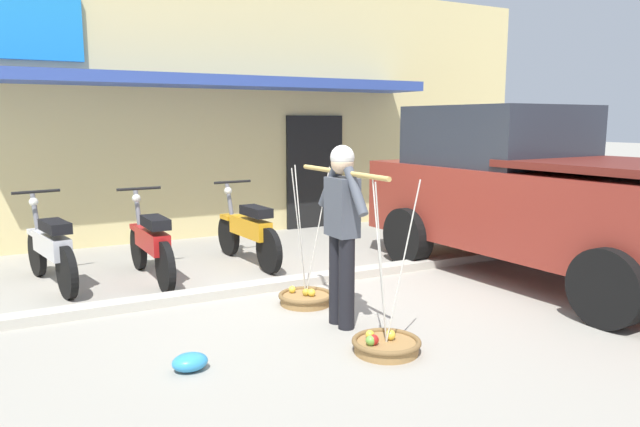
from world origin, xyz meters
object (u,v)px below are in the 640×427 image
(fruit_basket_right_side, at_px, (386,344))
(motorcycle_second_in_row, at_px, (151,244))
(fruit_vendor, at_px, (342,224))
(parked_truck, at_px, (539,194))
(motorcycle_third_in_row, at_px, (248,231))
(plastic_litter_bag, at_px, (190,362))
(motorcycle_nearest_shop, at_px, (51,249))
(fruit_basket_left_side, at_px, (306,297))

(fruit_basket_right_side, bearing_deg, motorcycle_second_in_row, 110.82)
(fruit_vendor, distance_m, parked_truck, 3.07)
(fruit_basket_right_side, distance_m, motorcycle_second_in_row, 3.44)
(fruit_basket_right_side, relative_size, motorcycle_third_in_row, 0.80)
(fruit_vendor, xyz_separation_m, plastic_litter_bag, (-1.55, -0.34, -0.91))
(motorcycle_nearest_shop, height_order, motorcycle_second_in_row, same)
(fruit_basket_right_side, bearing_deg, motorcycle_third_in_row, 88.06)
(fruit_basket_left_side, height_order, fruit_basket_right_side, same)
(fruit_basket_right_side, xyz_separation_m, motorcycle_third_in_row, (0.12, 3.43, 0.38))
(fruit_vendor, xyz_separation_m, fruit_basket_right_side, (-0.00, -0.75, -0.90))
(motorcycle_second_in_row, bearing_deg, fruit_basket_left_side, -54.36)
(fruit_basket_left_side, distance_m, plastic_litter_bag, 1.89)
(plastic_litter_bag, bearing_deg, fruit_vendor, 12.47)
(motorcycle_third_in_row, bearing_deg, parked_truck, -37.44)
(fruit_vendor, xyz_separation_m, motorcycle_third_in_row, (0.11, 2.69, -0.52))
(motorcycle_nearest_shop, bearing_deg, motorcycle_second_in_row, -13.09)
(motorcycle_nearest_shop, xyz_separation_m, motorcycle_third_in_row, (2.42, -0.02, 0.00))
(motorcycle_nearest_shop, relative_size, parked_truck, 0.38)
(motorcycle_nearest_shop, bearing_deg, motorcycle_third_in_row, -0.45)
(motorcycle_nearest_shop, xyz_separation_m, plastic_litter_bag, (0.76, -3.05, -0.38))
(motorcycle_second_in_row, height_order, parked_truck, parked_truck)
(parked_truck, bearing_deg, motorcycle_second_in_row, 154.76)
(fruit_basket_right_side, bearing_deg, fruit_basket_left_side, 89.84)
(fruit_vendor, relative_size, fruit_basket_right_side, 1.17)
(motorcycle_nearest_shop, height_order, parked_truck, parked_truck)
(fruit_basket_left_side, relative_size, motorcycle_second_in_row, 0.80)
(fruit_basket_left_side, xyz_separation_m, plastic_litter_bag, (-1.55, -1.09, -0.01))
(fruit_basket_right_side, bearing_deg, motorcycle_nearest_shop, 123.67)
(fruit_basket_right_side, distance_m, motorcycle_third_in_row, 3.45)
(fruit_basket_left_side, bearing_deg, fruit_vendor, -89.99)
(fruit_vendor, xyz_separation_m, fruit_basket_left_side, (-0.00, 0.75, -0.90))
(motorcycle_second_in_row, bearing_deg, motorcycle_third_in_row, 9.91)
(motorcycle_third_in_row, bearing_deg, fruit_basket_left_side, -93.31)
(fruit_basket_left_side, bearing_deg, motorcycle_second_in_row, 125.64)
(motorcycle_second_in_row, bearing_deg, fruit_vendor, -63.53)
(fruit_basket_right_side, relative_size, motorcycle_second_in_row, 0.80)
(motorcycle_nearest_shop, distance_m, plastic_litter_bag, 3.16)
(fruit_vendor, xyz_separation_m, motorcycle_nearest_shop, (-2.30, 2.70, -0.52))
(fruit_vendor, relative_size, motorcycle_nearest_shop, 0.94)
(motorcycle_third_in_row, height_order, parked_truck, parked_truck)
(fruit_basket_left_side, height_order, motorcycle_third_in_row, fruit_basket_left_side)
(fruit_vendor, height_order, motorcycle_third_in_row, fruit_vendor)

